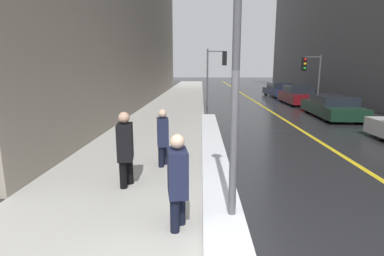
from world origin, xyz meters
TOP-DOWN VIEW (x-y plane):
  - sidewalk_slab at (-2.00, 15.00)m, footprint 4.00×80.00m
  - road_centre_stripe at (4.00, 15.00)m, footprint 0.16×80.00m
  - snow_bank_curb at (0.20, 5.45)m, footprint 0.67×12.71m
  - lamp_post at (0.34, 1.12)m, footprint 0.28×0.28m
  - traffic_light_near at (0.91, 16.56)m, footprint 1.31×0.33m
  - traffic_light_far at (7.08, 17.19)m, footprint 1.31×0.38m
  - pedestrian_with_shoulder_bag at (-0.54, 1.01)m, footprint 0.37×0.74m
  - pedestrian_in_glasses at (-1.78, 2.72)m, footprint 0.39×0.58m
  - pedestrian_trailing at (-1.16, 4.12)m, footprint 0.36×0.53m
  - parked_car_dark_green at (6.69, 12.40)m, footprint 2.02×4.89m
  - parked_car_maroon at (6.69, 18.23)m, footprint 1.73×4.19m
  - parked_car_navy at (6.83, 24.01)m, footprint 1.99×4.65m

SIDE VIEW (x-z plane):
  - road_centre_stripe at x=4.00m, z-range 0.00..0.00m
  - sidewalk_slab at x=-2.00m, z-range 0.00..0.01m
  - snow_bank_curb at x=0.20m, z-range 0.00..0.21m
  - parked_car_dark_green at x=6.69m, z-range -0.02..1.12m
  - parked_car_navy at x=6.83m, z-range -0.03..1.23m
  - parked_car_maroon at x=6.69m, z-range -0.04..1.30m
  - pedestrian_trailing at x=-1.16m, z-range 0.08..1.59m
  - pedestrian_with_shoulder_bag at x=-0.54m, z-range 0.08..1.64m
  - pedestrian_in_glasses at x=-1.78m, z-range 0.09..1.73m
  - traffic_light_far at x=7.08m, z-range 0.75..4.14m
  - lamp_post at x=0.34m, z-range 0.46..4.66m
  - traffic_light_near at x=0.91m, z-range 0.84..4.59m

